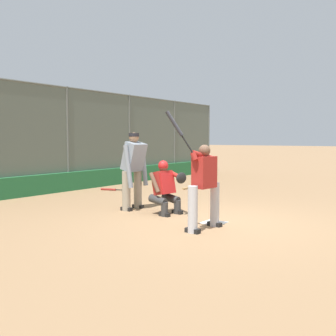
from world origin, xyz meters
TOP-DOWN VIEW (x-y plane):
  - ground_plane at (0.00, 0.00)m, footprint 160.00×160.00m
  - home_plate_marker at (0.00, 0.00)m, footprint 0.43×0.43m
  - backstop_fence at (-0.00, -6.17)m, footprint 20.36×0.08m
  - padding_wall at (0.00, -6.07)m, footprint 19.88×0.18m
  - bleachers_beyond at (-3.63, -8.32)m, footprint 14.20×1.95m
  - batter_at_plate at (0.60, 0.12)m, footprint 0.99×0.67m
  - catcher_behind_plate at (-0.16, -1.31)m, footprint 0.64×0.78m
  - umpire_home at (-0.15, -2.24)m, footprint 0.73×0.45m
  - spare_bat_near_backstop at (-4.07, -3.34)m, footprint 0.89×0.11m
  - spare_bat_by_padding at (-2.22, -5.08)m, footprint 0.34×0.88m

SIDE VIEW (x-z plane):
  - ground_plane at x=0.00m, z-range 0.00..0.00m
  - home_plate_marker at x=0.00m, z-range 0.00..0.01m
  - spare_bat_near_backstop at x=-4.07m, z-range 0.00..0.07m
  - spare_bat_by_padding at x=-2.22m, z-range 0.00..0.07m
  - padding_wall at x=0.00m, z-range 0.00..0.59m
  - bleachers_beyond at x=-3.63m, z-range -0.20..0.96m
  - catcher_behind_plate at x=-0.16m, z-range 0.02..1.20m
  - batter_at_plate at x=0.60m, z-range -0.23..1.92m
  - umpire_home at x=-0.15m, z-range 0.07..1.87m
  - backstop_fence at x=0.00m, z-range 0.09..3.37m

